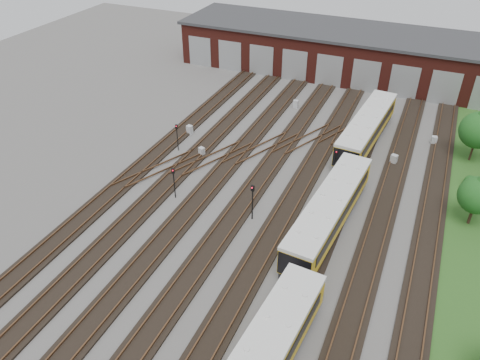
% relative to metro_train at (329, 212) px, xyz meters
% --- Properties ---
extents(ground, '(120.00, 120.00, 0.00)m').
position_rel_metro_train_xyz_m(ground, '(-6.00, -3.62, -1.91)').
color(ground, '#494744').
rests_on(ground, ground).
extents(track_network, '(30.40, 70.00, 0.33)m').
position_rel_metro_train_xyz_m(track_network, '(-6.17, -3.03, -1.80)').
color(track_network, black).
rests_on(track_network, ground).
extents(maintenance_shed, '(51.00, 12.50, 6.35)m').
position_rel_metro_train_xyz_m(maintenance_shed, '(-6.01, 36.35, 1.29)').
color(maintenance_shed, '#531B14').
rests_on(maintenance_shed, ground).
extents(metro_train, '(3.94, 47.10, 3.09)m').
position_rel_metro_train_xyz_m(metro_train, '(0.00, 0.00, 0.00)').
color(metro_train, black).
rests_on(metro_train, ground).
extents(signal_mast_0, '(0.28, 0.26, 3.13)m').
position_rel_metro_train_xyz_m(signal_mast_0, '(-18.27, 6.54, 0.08)').
color(signal_mast_0, black).
rests_on(signal_mast_0, ground).
extents(signal_mast_1, '(0.30, 0.29, 3.23)m').
position_rel_metro_train_xyz_m(signal_mast_1, '(-14.17, -1.13, 0.16)').
color(signal_mast_1, black).
rests_on(signal_mast_1, ground).
extents(signal_mast_2, '(0.28, 0.26, 3.04)m').
position_rel_metro_train_xyz_m(signal_mast_2, '(-1.55, 8.28, 0.04)').
color(signal_mast_2, black).
rests_on(signal_mast_2, ground).
extents(signal_mast_3, '(0.31, 0.29, 3.56)m').
position_rel_metro_train_xyz_m(signal_mast_3, '(-6.40, -1.17, 0.36)').
color(signal_mast_3, black).
rests_on(signal_mast_3, ground).
extents(relay_cabinet_0, '(0.73, 0.65, 1.05)m').
position_rel_metro_train_xyz_m(relay_cabinet_0, '(-18.92, 10.33, -1.38)').
color(relay_cabinet_0, '#B6B8BC').
rests_on(relay_cabinet_0, ground).
extents(relay_cabinet_1, '(0.64, 0.56, 1.00)m').
position_rel_metro_train_xyz_m(relay_cabinet_1, '(-9.94, 21.93, -1.41)').
color(relay_cabinet_1, '#B6B8BC').
rests_on(relay_cabinet_1, ground).
extents(relay_cabinet_2, '(0.70, 0.65, 0.94)m').
position_rel_metro_train_xyz_m(relay_cabinet_2, '(-15.43, 6.63, -1.44)').
color(relay_cabinet_2, '#B6B8BC').
rests_on(relay_cabinet_2, ground).
extents(relay_cabinet_3, '(0.75, 0.67, 1.05)m').
position_rel_metro_train_xyz_m(relay_cabinet_3, '(3.57, 13.11, -1.39)').
color(relay_cabinet_3, '#B6B8BC').
rests_on(relay_cabinet_3, ground).
extents(relay_cabinet_4, '(0.67, 0.60, 0.98)m').
position_rel_metro_train_xyz_m(relay_cabinet_4, '(7.02, 19.04, -1.42)').
color(relay_cabinet_4, '#B6B8BC').
rests_on(relay_cabinet_4, ground).
extents(tree_0, '(3.77, 3.77, 6.24)m').
position_rel_metro_train_xyz_m(tree_0, '(10.79, 17.03, 2.10)').
color(tree_0, '#332117').
rests_on(tree_0, ground).
extents(tree_3, '(3.21, 3.21, 5.32)m').
position_rel_metro_train_xyz_m(tree_3, '(11.02, 5.74, 1.50)').
color(tree_3, '#332117').
rests_on(tree_3, ground).
extents(bush_1, '(1.29, 1.29, 1.29)m').
position_rel_metro_train_xyz_m(bush_1, '(10.97, 11.94, -1.26)').
color(bush_1, '#164D16').
rests_on(bush_1, ground).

